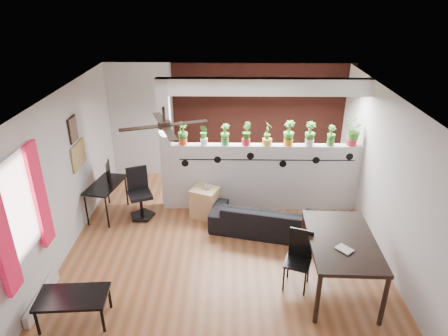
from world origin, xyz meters
TOP-DOWN VIEW (x-y plane):
  - room_shell at (0.00, 0.00)m, footprint 6.30×7.10m
  - partition_wall at (0.80, 1.50)m, footprint 3.60×0.18m
  - ceiling_header at (0.80, 1.50)m, footprint 3.60×0.18m
  - pier_column at (-1.11, 1.50)m, footprint 0.22×0.20m
  - brick_panel at (0.80, 2.97)m, footprint 3.90×0.05m
  - vine_decal at (0.80, 1.40)m, footprint 3.31×0.01m
  - window_assembly at (-2.56, -1.20)m, footprint 0.09×1.30m
  - baseboard_heater at (-2.54, -1.20)m, footprint 0.08×1.00m
  - corkboard at (-2.58, 0.95)m, footprint 0.03×0.60m
  - framed_art at (-2.58, 0.90)m, footprint 0.03×0.34m
  - ceiling_fan at (-0.80, -0.30)m, footprint 1.19×1.19m
  - potted_plant_0 at (-0.78, 1.50)m, footprint 0.28×0.29m
  - potted_plant_1 at (-0.39, 1.50)m, footprint 0.24×0.25m
  - potted_plant_2 at (0.01, 1.50)m, footprint 0.25×0.22m
  - potted_plant_3 at (0.41, 1.50)m, footprint 0.23×0.26m
  - potted_plant_4 at (0.80, 1.50)m, footprint 0.23×0.28m
  - potted_plant_5 at (1.20, 1.50)m, footprint 0.31×0.29m
  - potted_plant_6 at (1.59, 1.50)m, footprint 0.26×0.22m
  - potted_plant_7 at (1.99, 1.50)m, footprint 0.23×0.21m
  - potted_plant_8 at (2.38, 1.50)m, footprint 0.29×0.25m
  - sofa at (0.71, 0.65)m, footprint 1.90×1.09m
  - cube_shelf at (-0.37, 1.16)m, footprint 0.60×0.58m
  - cup at (-0.32, 1.16)m, footprint 0.15×0.15m
  - computer_desk at (-2.25, 1.16)m, footprint 0.65×1.01m
  - monitor at (-2.25, 1.31)m, footprint 0.32×0.15m
  - office_chair at (-1.60, 1.13)m, footprint 0.54×0.54m
  - dining_table at (1.70, -0.79)m, footprint 0.97×1.56m
  - book at (1.60, -1.09)m, footprint 0.26×0.27m
  - folding_chair at (1.12, -0.74)m, footprint 0.47×0.47m
  - coffee_table at (-1.94, -1.53)m, footprint 0.94×0.57m

SIDE VIEW (x-z plane):
  - baseboard_heater at x=-2.54m, z-range 0.00..0.18m
  - sofa at x=0.71m, z-range 0.00..0.52m
  - cube_shelf at x=-0.37m, z-range 0.00..0.58m
  - coffee_table at x=-1.94m, z-range 0.17..0.59m
  - office_chair at x=-1.60m, z-range -0.06..0.92m
  - folding_chair at x=1.12m, z-range 0.08..0.99m
  - computer_desk at x=-2.25m, z-range 0.27..0.95m
  - cup at x=-0.32m, z-range 0.58..0.68m
  - partition_wall at x=0.80m, z-range 0.00..1.35m
  - dining_table at x=1.70m, z-range 0.33..1.16m
  - monitor at x=-2.25m, z-range 0.67..0.85m
  - book at x=1.60m, z-range 0.84..0.86m
  - vine_decal at x=0.80m, z-range 0.93..1.23m
  - room_shell at x=0.00m, z-range -0.15..2.75m
  - pier_column at x=-1.11m, z-range 0.00..2.60m
  - brick_panel at x=0.80m, z-range 0.00..2.60m
  - corkboard at x=-2.58m, z-range 1.12..1.58m
  - window_assembly at x=-2.56m, z-range 0.73..2.28m
  - potted_plant_7 at x=1.99m, z-range 1.36..1.75m
  - potted_plant_1 at x=-0.39m, z-range 1.36..1.75m
  - potted_plant_2 at x=0.01m, z-range 1.36..1.77m
  - potted_plant_0 at x=-0.78m, z-range 1.36..1.80m
  - potted_plant_3 at x=0.41m, z-range 1.36..1.80m
  - potted_plant_6 at x=1.59m, z-range 1.36..1.81m
  - potted_plant_5 at x=1.20m, z-range 1.36..1.83m
  - potted_plant_8 at x=2.38m, z-range 1.36..1.84m
  - potted_plant_4 at x=0.80m, z-range 1.36..1.85m
  - framed_art at x=-2.58m, z-range 1.63..2.07m
  - ceiling_fan at x=-0.80m, z-range 2.10..2.53m
  - ceiling_header at x=0.80m, z-range 2.30..2.60m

